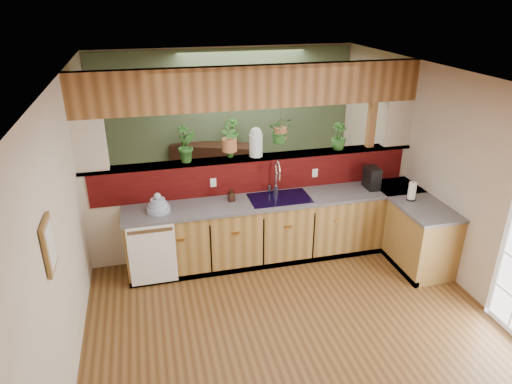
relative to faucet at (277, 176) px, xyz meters
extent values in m
cube|color=brown|center=(-0.25, -1.13, -1.16)|extent=(4.60, 7.00, 0.01)
cube|color=brown|center=(-0.25, -1.13, 1.44)|extent=(4.60, 7.00, 0.01)
cube|color=beige|center=(-0.25, 2.37, 0.14)|extent=(4.60, 0.02, 2.60)
cube|color=beige|center=(-2.55, -1.13, 0.14)|extent=(0.02, 7.00, 2.60)
cube|color=beige|center=(2.05, -1.13, 0.14)|extent=(0.02, 7.00, 2.60)
cube|color=beige|center=(-0.25, 0.22, -0.48)|extent=(4.60, 0.15, 1.35)
cube|color=#400808|center=(-0.25, 0.14, -0.03)|extent=(4.40, 0.02, 0.45)
cube|color=brown|center=(-0.25, 0.22, 0.21)|extent=(4.60, 0.21, 0.04)
cube|color=brown|center=(-0.25, 0.22, 1.17)|extent=(4.60, 0.15, 0.55)
cube|color=beige|center=(-2.35, 0.22, 0.54)|extent=(0.40, 0.15, 0.70)
cube|color=beige|center=(1.85, 0.22, 0.54)|extent=(0.40, 0.15, 0.70)
cube|color=brown|center=(1.45, 0.22, 0.14)|extent=(0.10, 0.10, 2.60)
cube|color=brown|center=(-0.25, 0.22, 0.21)|extent=(4.60, 0.21, 0.04)
cube|color=brown|center=(-0.25, 0.22, 1.17)|extent=(4.60, 0.15, 0.55)
cube|color=#4C6243|center=(-0.25, 2.35, 0.14)|extent=(4.55, 0.02, 2.55)
cube|color=brown|center=(0.00, -0.15, -0.73)|extent=(4.10, 0.60, 0.86)
cube|color=#505056|center=(0.00, -0.15, -0.28)|extent=(4.14, 0.64, 0.04)
cube|color=brown|center=(1.75, -0.59, -0.73)|extent=(0.60, 1.48, 0.86)
cube|color=#505056|center=(1.75, -0.59, -0.28)|extent=(0.64, 1.52, 0.04)
cube|color=brown|center=(1.75, -0.15, -0.73)|extent=(0.60, 0.60, 0.86)
cube|color=#505056|center=(1.75, -0.15, -0.28)|extent=(0.64, 0.64, 0.04)
cube|color=black|center=(0.00, -0.42, -1.12)|extent=(4.10, 0.06, 0.08)
cube|color=black|center=(1.48, -0.59, -1.12)|extent=(0.06, 1.48, 0.08)
cube|color=white|center=(-1.73, -0.47, -0.71)|extent=(0.58, 0.02, 0.82)
cube|color=#B7B7B2|center=(-1.73, -0.48, -0.36)|extent=(0.54, 0.01, 0.05)
cube|color=black|center=(0.00, -0.15, -0.27)|extent=(0.82, 0.50, 0.03)
cube|color=black|center=(-0.19, -0.15, -0.36)|extent=(0.34, 0.40, 0.16)
cube|color=black|center=(0.19, -0.15, -0.36)|extent=(0.34, 0.40, 0.16)
cube|color=brown|center=(-2.52, -1.93, 0.39)|extent=(0.03, 0.35, 0.45)
cube|color=silver|center=(-2.51, -1.93, 0.39)|extent=(0.01, 0.27, 0.37)
cylinder|color=#B7B7B2|center=(0.00, 0.05, -0.21)|extent=(0.07, 0.07, 0.10)
cylinder|color=#B7B7B2|center=(0.00, 0.05, -0.02)|extent=(0.02, 0.02, 0.28)
torus|color=#B7B7B2|center=(0.00, -0.03, 0.12)|extent=(0.21, 0.06, 0.21)
cylinder|color=#B7B7B2|center=(0.00, -0.12, 0.05)|extent=(0.02, 0.02, 0.12)
cylinder|color=#B7B7B2|center=(-0.09, 0.05, -0.19)|extent=(0.03, 0.03, 0.10)
cylinder|color=#94A1BF|center=(-1.60, -0.17, -0.23)|extent=(0.29, 0.29, 0.06)
cylinder|color=#94A1BF|center=(-1.60, -0.17, -0.17)|extent=(0.24, 0.24, 0.06)
cylinder|color=#94A1BF|center=(-1.60, -0.17, -0.11)|extent=(0.18, 0.18, 0.06)
sphere|color=#94A1BF|center=(-1.60, -0.17, -0.05)|extent=(0.09, 0.09, 0.09)
imported|color=#331D12|center=(-0.64, -0.09, -0.17)|extent=(0.09, 0.10, 0.18)
cube|color=black|center=(1.35, -0.14, -0.10)|extent=(0.16, 0.26, 0.31)
cube|color=black|center=(1.35, -0.23, -0.21)|extent=(0.14, 0.10, 0.10)
cylinder|color=silver|center=(1.35, -0.20, -0.17)|extent=(0.08, 0.08, 0.08)
cylinder|color=black|center=(1.68, -0.63, -0.25)|extent=(0.12, 0.12, 0.02)
cylinder|color=#B7B7B2|center=(1.68, -0.63, -0.12)|extent=(0.02, 0.02, 0.27)
cylinder|color=white|center=(1.68, -0.63, -0.12)|extent=(0.10, 0.10, 0.23)
cylinder|color=silver|center=(-0.23, 0.22, 0.38)|extent=(0.18, 0.18, 0.30)
sphere|color=silver|center=(-0.23, 0.22, 0.56)|extent=(0.16, 0.16, 0.16)
imported|color=#24541D|center=(-1.15, 0.22, 0.45)|extent=(0.28, 0.24, 0.44)
imported|color=#24541D|center=(0.97, 0.22, 0.42)|extent=(0.23, 0.23, 0.38)
cylinder|color=brown|center=(-0.60, 0.22, 0.69)|extent=(0.01, 0.01, 0.41)
cylinder|color=brown|center=(-0.60, 0.22, 0.42)|extent=(0.20, 0.20, 0.17)
imported|color=#24541D|center=(-0.60, 0.22, 0.68)|extent=(0.27, 0.23, 0.43)
cylinder|color=brown|center=(0.11, 0.22, 0.74)|extent=(0.01, 0.01, 0.30)
cylinder|color=brown|center=(0.11, 0.22, 0.53)|extent=(0.17, 0.17, 0.15)
imported|color=#24541D|center=(0.11, 0.22, 0.76)|extent=(0.39, 0.36, 0.37)
cube|color=black|center=(-0.55, 2.12, -0.66)|extent=(1.50, 0.89, 0.97)
imported|color=#24541D|center=(-1.04, 2.12, 0.02)|extent=(0.23, 0.18, 0.39)
imported|color=#24541D|center=(-0.19, 2.12, 0.05)|extent=(0.28, 0.28, 0.44)
imported|color=#24541D|center=(0.81, 1.31, -0.79)|extent=(0.67, 0.58, 0.74)
camera|label=1|loc=(-1.67, -5.48, 2.30)|focal=32.00mm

